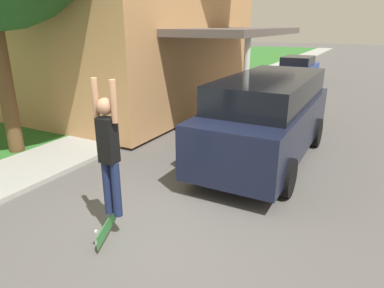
% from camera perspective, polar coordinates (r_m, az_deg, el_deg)
% --- Properties ---
extents(ground_plane, '(120.00, 120.00, 0.00)m').
position_cam_1_polar(ground_plane, '(5.89, -7.10, -12.59)').
color(ground_plane, '#54514F').
extents(lawn, '(10.00, 80.00, 0.08)m').
position_cam_1_polar(lawn, '(15.17, -19.13, 6.65)').
color(lawn, '#2D6B28').
rests_on(lawn, ground_plane).
extents(sidewalk, '(1.80, 80.00, 0.10)m').
position_cam_1_polar(sidewalk, '(12.37, -4.92, 5.00)').
color(sidewalk, '#9E9E99').
rests_on(sidewalk, ground_plane).
extents(suv_parked, '(2.03, 5.19, 1.99)m').
position_cam_1_polar(suv_parked, '(8.18, 12.51, 4.52)').
color(suv_parked, black).
rests_on(suv_parked, ground_plane).
extents(car_down_street, '(1.90, 4.12, 1.39)m').
position_cam_1_polar(car_down_street, '(20.93, 17.16, 11.85)').
color(car_down_street, navy).
rests_on(car_down_street, ground_plane).
extents(skateboarder, '(0.41, 0.24, 2.04)m').
position_cam_1_polar(skateboarder, '(4.99, -13.74, -0.68)').
color(skateboarder, '#192347').
rests_on(skateboarder, ground_plane).
extents(skateboard, '(0.34, 0.77, 0.25)m').
position_cam_1_polar(skateboard, '(5.46, -14.08, -13.36)').
color(skateboard, '#337F3D').
rests_on(skateboard, ground_plane).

